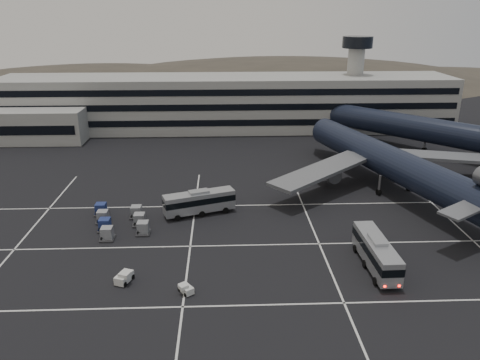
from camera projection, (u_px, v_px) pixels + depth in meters
name	position (u px, v px, depth m)	size (l,w,h in m)	color
ground	(234.00, 260.00, 61.17)	(260.00, 260.00, 0.00)	black
lane_markings	(241.00, 257.00, 61.88)	(90.00, 55.62, 0.01)	silver
terminal	(216.00, 104.00, 125.37)	(125.00, 26.00, 24.00)	gray
hills	(262.00, 103.00, 225.41)	(352.00, 180.00, 44.00)	#38332B
trijet_main	(392.00, 163.00, 82.90)	(45.35, 56.47, 18.08)	black
trijet_far	(431.00, 130.00, 104.63)	(43.73, 45.51, 18.08)	black
bus_near	(376.00, 251.00, 58.72)	(3.18, 11.75, 4.12)	gray
bus_far	(199.00, 201.00, 74.13)	(11.59, 6.29, 4.01)	gray
tug_a	(124.00, 277.00, 55.96)	(2.22, 2.75, 1.55)	silver
tug_b	(186.00, 289.00, 53.93)	(2.06, 2.23, 1.24)	silver
uld_cluster	(119.00, 220.00, 70.49)	(10.30, 11.45, 1.89)	#2D2D30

